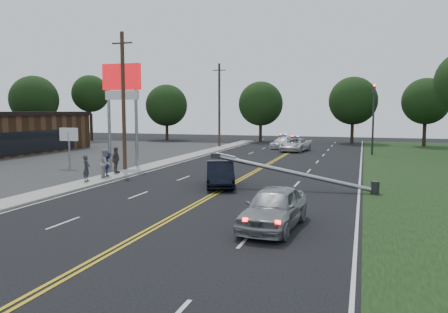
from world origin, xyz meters
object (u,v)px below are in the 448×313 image
(emergency_a, at_px, (295,145))
(emergency_b, at_px, (283,143))
(bystander_b, at_px, (106,163))
(crashed_sedan, at_px, (220,174))
(bystander_a, at_px, (86,168))
(utility_pole_far, at_px, (219,105))
(utility_pole_mid, at_px, (123,101))
(waiting_sedan, at_px, (274,207))
(bystander_d, at_px, (116,160))
(bystander_c, at_px, (108,164))
(small_sign, at_px, (69,138))
(traffic_signal, at_px, (373,113))
(pylon_sign, at_px, (122,90))
(fallen_streetlight, at_px, (301,174))

(emergency_a, relative_size, emergency_b, 1.12)
(emergency_a, height_order, bystander_b, bystander_b)
(crashed_sedan, height_order, bystander_a, bystander_a)
(utility_pole_far, distance_m, crashed_sedan, 27.94)
(utility_pole_mid, relative_size, waiting_sedan, 2.18)
(emergency_a, distance_m, emergency_b, 3.99)
(bystander_b, xyz_separation_m, bystander_d, (-0.42, 1.88, -0.02))
(emergency_b, bearing_deg, waiting_sedan, -67.72)
(bystander_a, xyz_separation_m, bystander_d, (-0.21, 3.66, 0.11))
(bystander_b, distance_m, bystander_c, 0.48)
(emergency_b, xyz_separation_m, bystander_b, (-6.75, -26.62, 0.38))
(utility_pole_mid, height_order, bystander_b, utility_pole_mid)
(small_sign, xyz_separation_m, utility_pole_far, (4.80, 22.00, 2.75))
(traffic_signal, xyz_separation_m, bystander_c, (-16.76, -21.39, -3.29))
(crashed_sedan, relative_size, waiting_sedan, 0.96)
(waiting_sedan, xyz_separation_m, bystander_c, (-12.77, 8.76, 0.13))
(utility_pole_far, height_order, bystander_b, utility_pole_far)
(pylon_sign, height_order, emergency_b, pylon_sign)
(fallen_streetlight, xyz_separation_m, bystander_c, (-12.65, 0.60, -0.01))
(fallen_streetlight, height_order, waiting_sedan, fallen_streetlight)
(emergency_b, relative_size, bystander_a, 2.87)
(traffic_signal, distance_m, bystander_c, 27.37)
(small_sign, xyz_separation_m, waiting_sedan, (18.31, -12.16, -1.55))
(emergency_b, xyz_separation_m, bystander_c, (-6.88, -26.18, 0.25))
(emergency_a, relative_size, bystander_b, 2.78)
(utility_pole_far, xyz_separation_m, waiting_sedan, (13.51, -34.16, -4.30))
(waiting_sedan, xyz_separation_m, bystander_a, (-12.84, 6.54, 0.13))
(emergency_b, bearing_deg, bystander_b, -91.51)
(pylon_sign, xyz_separation_m, traffic_signal, (18.80, 16.00, -1.79))
(fallen_streetlight, relative_size, emergency_a, 1.83)
(utility_pole_mid, distance_m, bystander_d, 4.53)
(pylon_sign, relative_size, bystander_b, 4.35)
(bystander_a, bearing_deg, fallen_streetlight, -94.65)
(fallen_streetlight, bearing_deg, bystander_b, 179.24)
(waiting_sedan, distance_m, bystander_a, 14.41)
(fallen_streetlight, height_order, crashed_sedan, fallen_streetlight)
(bystander_a, xyz_separation_m, bystander_b, (0.20, 1.78, 0.13))
(fallen_streetlight, height_order, utility_pole_far, utility_pole_far)
(pylon_sign, relative_size, waiting_sedan, 1.75)
(traffic_signal, distance_m, utility_pole_mid, 25.12)
(fallen_streetlight, relative_size, bystander_b, 5.09)
(pylon_sign, xyz_separation_m, waiting_sedan, (14.81, -14.16, -5.22))
(emergency_a, distance_m, bystander_a, 26.45)
(fallen_streetlight, relative_size, bystander_a, 5.90)
(bystander_b, bearing_deg, utility_pole_far, -14.51)
(utility_pole_mid, distance_m, crashed_sedan, 10.63)
(utility_pole_far, bearing_deg, waiting_sedan, -68.42)
(small_sign, bearing_deg, emergency_a, 53.35)
(bystander_c, distance_m, bystander_d, 1.47)
(pylon_sign, distance_m, bystander_b, 7.96)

